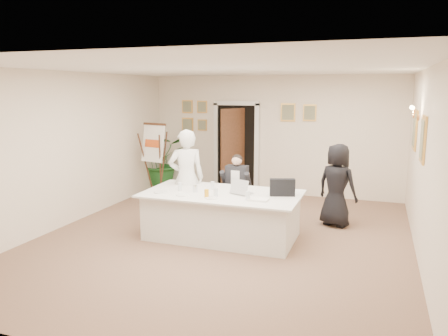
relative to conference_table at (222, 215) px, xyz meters
name	(u,v)px	position (x,y,z in m)	size (l,w,h in m)	color
floor	(224,239)	(0.05, -0.06, -0.39)	(7.00, 7.00, 0.00)	brown
ceiling	(224,68)	(0.05, -0.06, 2.41)	(6.00, 7.00, 0.02)	white
wall_back	(273,135)	(0.05, 3.44, 1.01)	(6.00, 0.10, 2.80)	beige
wall_front	(91,213)	(0.05, -3.56, 1.01)	(6.00, 0.10, 2.80)	beige
wall_left	(71,148)	(-2.95, -0.06, 1.01)	(0.10, 7.00, 2.80)	beige
wall_right	(425,167)	(3.05, -0.06, 1.01)	(0.10, 7.00, 2.80)	beige
doorway	(235,150)	(-0.83, 3.26, 0.65)	(1.14, 0.86, 2.20)	black
pictures_back_wall	(240,116)	(-0.75, 3.41, 1.46)	(3.40, 0.06, 0.80)	gold
pictures_right_wall	(418,134)	(3.02, 1.14, 1.36)	(0.06, 2.20, 0.80)	gold
wall_sconce	(415,113)	(2.95, 1.14, 1.71)	(0.20, 0.30, 0.24)	#B5723A
conference_table	(222,215)	(0.00, 0.00, 0.00)	(2.61, 1.39, 0.78)	silver
seated_man	(236,188)	(-0.06, 0.98, 0.25)	(0.55, 0.59, 1.29)	black
flip_chart	(156,165)	(-2.32, 2.06, 0.39)	(0.61, 0.44, 1.70)	#301F0F
standing_man	(186,178)	(-0.85, 0.44, 0.49)	(0.65, 0.42, 1.77)	white
standing_woman	(337,185)	(1.75, 1.32, 0.37)	(0.74, 0.48, 1.52)	black
potted_palm	(162,162)	(-2.75, 3.14, 0.26)	(1.17, 1.02, 1.31)	#1D5720
laptop	(241,185)	(0.32, 0.07, 0.52)	(0.33, 0.36, 0.28)	#B7BABC
laptop_bag	(282,187)	(0.99, 0.13, 0.52)	(0.40, 0.11, 0.28)	black
paper_stack	(258,199)	(0.71, -0.28, 0.40)	(0.31, 0.22, 0.03)	white
plate_left	(161,192)	(-0.97, -0.32, 0.39)	(0.23, 0.23, 0.01)	white
plate_mid	(182,195)	(-0.55, -0.39, 0.39)	(0.20, 0.20, 0.01)	white
plate_near	(212,198)	(-0.03, -0.41, 0.39)	(0.20, 0.20, 0.01)	white
glass_a	(180,187)	(-0.73, -0.08, 0.45)	(0.06, 0.06, 0.14)	silver
glass_b	(216,192)	(0.00, -0.28, 0.45)	(0.07, 0.07, 0.14)	silver
glass_c	(248,196)	(0.55, -0.33, 0.45)	(0.07, 0.07, 0.14)	silver
glass_d	(213,185)	(-0.23, 0.18, 0.45)	(0.07, 0.07, 0.14)	silver
oj_glass	(207,193)	(-0.12, -0.38, 0.45)	(0.07, 0.07, 0.13)	orange
steel_jug	(195,189)	(-0.44, -0.09, 0.44)	(0.08, 0.08, 0.11)	silver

